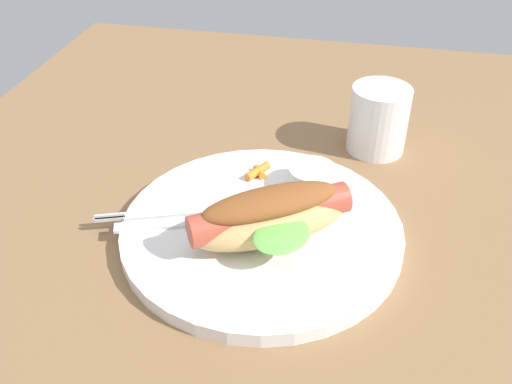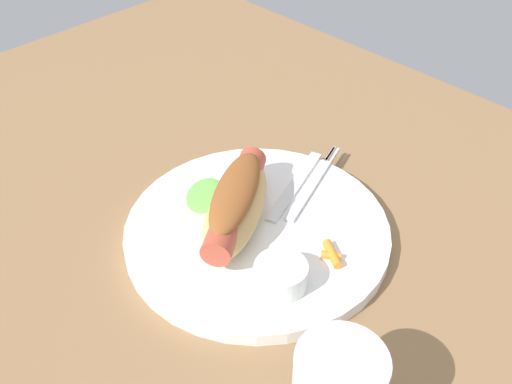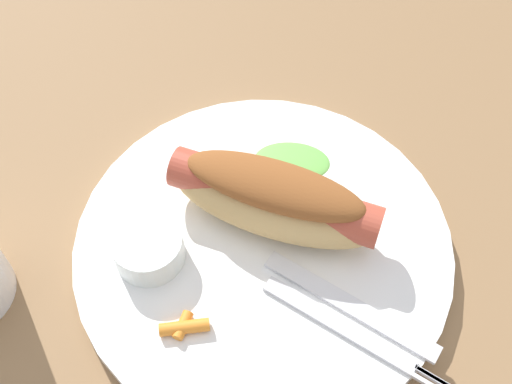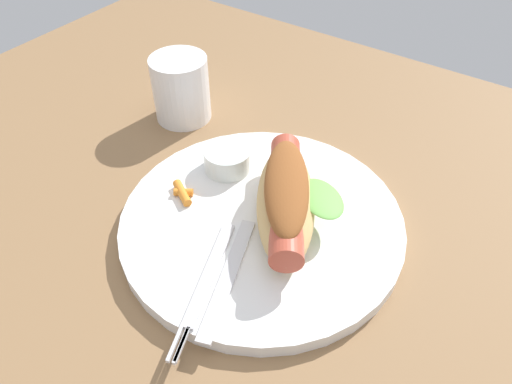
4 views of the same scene
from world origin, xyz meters
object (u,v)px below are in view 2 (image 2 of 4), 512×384
(sauce_ramekin, at_px, (281,275))
(knife, at_px, (295,185))
(plate, at_px, (257,232))
(fork, at_px, (313,183))
(hot_dog, at_px, (235,203))
(carrot_garnish, at_px, (332,254))

(sauce_ramekin, xyz_separation_m, knife, (0.09, -0.13, -0.01))
(plate, xyz_separation_m, fork, (0.01, -0.10, 0.01))
(plate, bearing_deg, knife, -77.81)
(fork, relative_size, knife, 1.05)
(hot_dog, xyz_separation_m, sauce_ramekin, (-0.10, 0.03, -0.02))
(knife, relative_size, carrot_garnish, 3.93)
(plate, distance_m, knife, 0.08)
(sauce_ramekin, bearing_deg, hot_dog, -17.02)
(plate, height_order, sauce_ramekin, sauce_ramekin)
(plate, relative_size, carrot_garnish, 8.26)
(hot_dog, bearing_deg, plate, -90.11)
(hot_dog, relative_size, knife, 1.21)
(carrot_garnish, bearing_deg, fork, -39.36)
(plate, distance_m, fork, 0.10)
(plate, bearing_deg, carrot_garnish, -165.96)
(hot_dog, bearing_deg, knife, -34.26)
(carrot_garnish, bearing_deg, knife, -29.05)
(plate, xyz_separation_m, sauce_ramekin, (-0.08, 0.04, 0.02))
(sauce_ramekin, height_order, fork, sauce_ramekin)
(fork, bearing_deg, carrot_garnish, -149.08)
(plate, bearing_deg, hot_dog, 32.19)
(plate, height_order, fork, fork)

